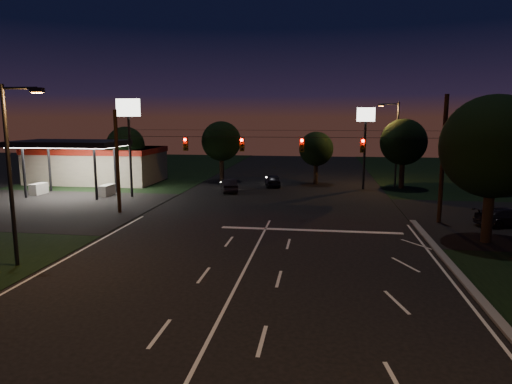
% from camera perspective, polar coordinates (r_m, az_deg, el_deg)
% --- Properties ---
extents(ground, '(140.00, 140.00, 0.00)m').
position_cam_1_polar(ground, '(20.02, -2.94, -12.49)').
color(ground, black).
rests_on(ground, ground).
extents(cross_street_left, '(20.00, 16.00, 0.02)m').
position_cam_1_polar(cross_street_left, '(42.26, -25.98, -1.75)').
color(cross_street_left, black).
rests_on(cross_street_left, ground).
extents(center_line, '(0.14, 40.00, 0.01)m').
position_cam_1_polar(center_line, '(14.76, -7.77, -20.98)').
color(center_line, silver).
rests_on(center_line, ground).
extents(stop_bar, '(12.00, 0.50, 0.01)m').
position_cam_1_polar(stop_bar, '(30.64, 6.80, -4.77)').
color(stop_bar, silver).
rests_on(stop_bar, ground).
extents(utility_pole_right, '(0.30, 0.30, 9.00)m').
position_cam_1_polar(utility_pole_right, '(35.05, 21.86, -3.60)').
color(utility_pole_right, black).
rests_on(utility_pole_right, ground).
extents(utility_pole_left, '(0.28, 0.28, 8.00)m').
position_cam_1_polar(utility_pole_left, '(37.47, -16.65, -2.51)').
color(utility_pole_left, black).
rests_on(utility_pole_left, ground).
extents(signal_span, '(24.00, 0.40, 1.56)m').
position_cam_1_polar(signal_span, '(33.44, 1.97, 6.02)').
color(signal_span, black).
rests_on(signal_span, ground).
extents(gas_station, '(14.20, 16.10, 5.25)m').
position_cam_1_polar(gas_station, '(55.13, -19.41, 3.55)').
color(gas_station, gray).
rests_on(gas_station, ground).
extents(pole_sign_left_near, '(2.20, 0.30, 9.10)m').
position_cam_1_polar(pole_sign_left_near, '(43.93, -15.62, 8.40)').
color(pole_sign_left_near, black).
rests_on(pole_sign_left_near, ground).
extents(pole_sign_right, '(1.80, 0.30, 8.40)m').
position_cam_1_polar(pole_sign_right, '(48.43, 13.51, 7.67)').
color(pole_sign_right, black).
rests_on(pole_sign_right, ground).
extents(street_light_left, '(2.20, 0.35, 9.00)m').
position_cam_1_polar(street_light_left, '(25.21, -28.06, 3.24)').
color(street_light_left, black).
rests_on(street_light_left, ground).
extents(street_light_right_far, '(2.20, 0.35, 9.00)m').
position_cam_1_polar(street_light_right_far, '(50.84, 16.93, 6.46)').
color(street_light_right_far, black).
rests_on(street_light_right_far, ground).
extents(tree_right_near, '(6.00, 6.00, 8.76)m').
position_cam_1_polar(tree_right_near, '(30.11, 27.48, 4.94)').
color(tree_right_near, black).
rests_on(tree_right_near, ground).
extents(tree_far_a, '(4.20, 4.20, 6.42)m').
position_cam_1_polar(tree_far_a, '(53.05, -15.91, 5.55)').
color(tree_far_a, black).
rests_on(tree_far_a, ground).
extents(tree_far_b, '(4.60, 4.60, 6.98)m').
position_cam_1_polar(tree_far_b, '(53.70, -4.30, 6.30)').
color(tree_far_b, black).
rests_on(tree_far_b, ground).
extents(tree_far_c, '(3.80, 3.80, 5.86)m').
position_cam_1_polar(tree_far_c, '(51.45, 7.55, 5.32)').
color(tree_far_c, black).
rests_on(tree_far_c, ground).
extents(tree_far_d, '(4.80, 4.80, 7.30)m').
position_cam_1_polar(tree_far_d, '(50.13, 17.94, 5.90)').
color(tree_far_d, black).
rests_on(tree_far_d, ground).
extents(tree_far_e, '(4.00, 4.00, 6.18)m').
position_cam_1_polar(tree_far_e, '(50.19, 27.34, 4.50)').
color(tree_far_e, black).
rests_on(tree_far_e, ground).
extents(car_oncoming_a, '(2.19, 4.04, 1.31)m').
position_cam_1_polar(car_oncoming_a, '(49.58, 2.11, 1.47)').
color(car_oncoming_a, black).
rests_on(car_oncoming_a, ground).
extents(car_oncoming_b, '(2.53, 4.24, 1.32)m').
position_cam_1_polar(car_oncoming_b, '(45.97, -3.40, 0.84)').
color(car_oncoming_b, black).
rests_on(car_oncoming_b, ground).
extents(car_cross, '(4.77, 3.03, 1.29)m').
position_cam_1_polar(car_cross, '(35.82, 28.89, -2.78)').
color(car_cross, black).
rests_on(car_cross, ground).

